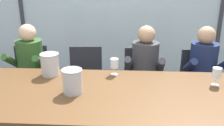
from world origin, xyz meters
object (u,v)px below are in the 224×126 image
Objects in this scene: chair_near_curtain at (31,74)px; chair_center at (142,77)px; wine_glass_near_bucket at (217,73)px; wine_glass_center_pour at (114,64)px; dining_table at (110,98)px; ice_bucket_secondary at (72,81)px; ice_bucket_primary at (50,64)px; chair_right_of_center at (198,80)px; person_navy_polo at (204,70)px; person_olive_shirt at (28,66)px; person_charcoal_jacket at (145,69)px; chair_left_of_center at (86,76)px.

chair_center is at bearing -8.08° from chair_near_curtain.
wine_glass_near_bucket is (0.65, -0.77, 0.38)m from chair_center.
chair_center is at bearing 60.25° from wine_glass_center_pour.
ice_bucket_secondary is (-0.32, -0.03, 0.18)m from dining_table.
wine_glass_near_bucket is at bearing -5.45° from ice_bucket_primary.
chair_right_of_center is at bearing 85.25° from wine_glass_near_bucket.
chair_right_of_center is 0.21m from person_navy_polo.
person_olive_shirt reaches higher than chair_right_of_center.
person_olive_shirt is at bearing -174.73° from person_charcoal_jacket.
chair_right_of_center is at bearing 8.15° from person_olive_shirt.
chair_left_of_center is 1.07m from ice_bucket_secondary.
chair_left_of_center is 1.00× the size of chair_center.
wine_glass_center_pour is (-1.03, -0.52, 0.37)m from chair_right_of_center.
person_charcoal_jacket is (0.02, -0.16, 0.17)m from chair_center.
ice_bucket_primary is 0.51m from ice_bucket_secondary.
dining_table is at bearing -92.92° from wine_glass_center_pour.
ice_bucket_primary is at bearing -117.10° from chair_left_of_center.
wine_glass_center_pour reaches higher than chair_left_of_center.
chair_right_of_center is 0.82m from wine_glass_near_bucket.
dining_table is at bearing -32.41° from person_olive_shirt.
chair_near_curtain and chair_right_of_center have the same top height.
wine_glass_center_pour is (-1.05, -0.40, 0.20)m from person_navy_polo.
chair_near_curtain is at bearing 107.73° from person_olive_shirt.
wine_glass_center_pour reaches higher than chair_near_curtain.
ice_bucket_primary reaches higher than chair_left_of_center.
wine_glass_center_pour is (1.12, -0.55, 0.37)m from chair_near_curtain.
chair_right_of_center is (0.71, -0.05, 0.00)m from chair_center.
person_charcoal_jacket reaches higher than chair_near_curtain.
wine_glass_center_pour is (1.08, -0.40, 0.20)m from person_olive_shirt.
chair_center is 0.73× the size of person_navy_polo.
person_charcoal_jacket is 1.00× the size of person_navy_polo.
person_olive_shirt is (-1.41, -0.16, 0.17)m from chair_center.
chair_right_of_center is 0.73× the size of person_navy_polo.
ice_bucket_secondary is (0.74, -0.84, 0.20)m from person_olive_shirt.
chair_right_of_center is 4.95× the size of wine_glass_center_pour.
chair_right_of_center is at bearing 41.53° from dining_table.
ice_bucket_secondary reaches higher than dining_table.
dining_table is at bearing -108.94° from person_charcoal_jacket.
ice_bucket_secondary is at bearing -127.94° from wine_glass_center_pour.
chair_left_of_center is at bearing 93.21° from ice_bucket_secondary.
chair_right_of_center is 1.72m from ice_bucket_secondary.
chair_right_of_center is (1.05, 0.93, -0.19)m from dining_table.
wine_glass_center_pour reaches higher than chair_center.
person_charcoal_jacket is at bearing 176.89° from person_navy_polo.
wine_glass_center_pour is at bearing 168.06° from wine_glass_near_bucket.
chair_near_curtain and chair_center have the same top height.
chair_near_curtain is 3.89× the size of ice_bucket_secondary.
wine_glass_near_bucket is at bearing -57.89° from chair_center.
person_charcoal_jacket is 5.07× the size of ice_bucket_primary.
person_navy_polo reaches higher than dining_table.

